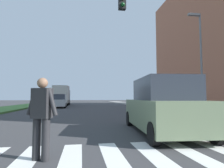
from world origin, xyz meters
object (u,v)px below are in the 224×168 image
at_px(truck_box_delivery, 62,95).
at_px(sedan_distant, 64,100).
at_px(suv_crossing, 162,107).
at_px(street_lamp_right, 200,53).
at_px(pedestrian_performer, 42,114).
at_px(sedan_midblock, 59,101).

bearing_deg(truck_box_delivery, sedan_distant, 90.72).
bearing_deg(suv_crossing, truck_box_delivery, 103.59).
bearing_deg(suv_crossing, street_lamp_right, 46.58).
distance_m(pedestrian_performer, sedan_distant, 32.74).
height_order(pedestrian_performer, sedan_distant, pedestrian_performer).
relative_size(pedestrian_performer, sedan_distant, 0.39).
relative_size(suv_crossing, truck_box_delivery, 0.76).
bearing_deg(sedan_midblock, sedan_distant, 92.14).
xyz_separation_m(street_lamp_right, sedan_midblock, (-11.54, 12.05, -3.81)).
bearing_deg(sedan_distant, suv_crossing, -78.51).
distance_m(pedestrian_performer, suv_crossing, 4.44).
height_order(street_lamp_right, sedan_distant, street_lamp_right).
distance_m(suv_crossing, truck_box_delivery, 25.89).
distance_m(street_lamp_right, suv_crossing, 9.26).
bearing_deg(truck_box_delivery, street_lamp_right, -57.87).
height_order(street_lamp_right, sedan_midblock, street_lamp_right).
relative_size(pedestrian_performer, truck_box_delivery, 0.27).
height_order(suv_crossing, truck_box_delivery, truck_box_delivery).
bearing_deg(street_lamp_right, suv_crossing, -133.42).
height_order(sedan_midblock, truck_box_delivery, truck_box_delivery).
bearing_deg(sedan_midblock, suv_crossing, -72.63).
relative_size(sedan_midblock, sedan_distant, 1.01).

